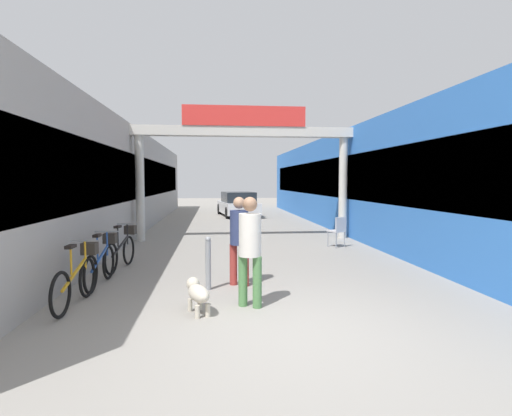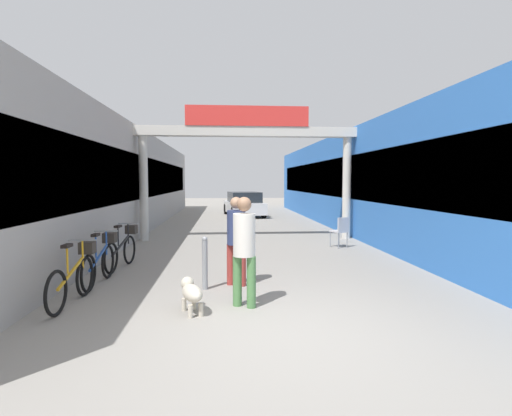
{
  "view_description": "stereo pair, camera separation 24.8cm",
  "coord_description": "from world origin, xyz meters",
  "views": [
    {
      "loc": [
        -0.97,
        -5.0,
        1.94
      ],
      "look_at": [
        0.0,
        4.33,
        1.3
      ],
      "focal_mm": 28.0,
      "sensor_mm": 36.0,
      "label": 1
    },
    {
      "loc": [
        -0.73,
        -5.03,
        1.94
      ],
      "look_at": [
        0.0,
        4.33,
        1.3
      ],
      "focal_mm": 28.0,
      "sensor_mm": 36.0,
      "label": 2
    }
  ],
  "objects": [
    {
      "name": "cafe_chair_aluminium_nearer",
      "position": [
        2.61,
        6.24,
        0.54
      ],
      "size": [
        0.54,
        0.54,
        0.89
      ],
      "color": "gray",
      "rests_on": "ground_plane"
    },
    {
      "name": "pedestrian_companion",
      "position": [
        -0.52,
        2.29,
        0.94
      ],
      "size": [
        0.46,
        0.46,
        1.65
      ],
      "color": "#99332D",
      "rests_on": "ground_plane"
    },
    {
      "name": "parked_car_white",
      "position": [
        0.31,
        16.87,
        0.64
      ],
      "size": [
        2.25,
        4.19,
        1.33
      ],
      "color": "silver",
      "rests_on": "ground_plane"
    },
    {
      "name": "ground_plane",
      "position": [
        0.0,
        0.0,
        0.0
      ],
      "size": [
        80.0,
        80.0,
        0.0
      ],
      "primitive_type": "plane",
      "color": "gray"
    },
    {
      "name": "bicycle_orange_nearest",
      "position": [
        -3.12,
        1.41,
        0.44
      ],
      "size": [
        0.46,
        1.69,
        0.98
      ],
      "color": "black",
      "rests_on": "ground_plane"
    },
    {
      "name": "bicycle_blue_second",
      "position": [
        -3.08,
        2.63,
        0.44
      ],
      "size": [
        0.46,
        1.69,
        0.98
      ],
      "color": "black",
      "rests_on": "ground_plane"
    },
    {
      "name": "arcade_sign_gateway",
      "position": [
        0.0,
        8.07,
        3.07
      ],
      "size": [
        7.4,
        0.47,
        4.34
      ],
      "color": "beige",
      "rests_on": "ground_plane"
    },
    {
      "name": "storefront_right",
      "position": [
        5.09,
        11.0,
        1.88
      ],
      "size": [
        3.0,
        26.0,
        3.76
      ],
      "color": "blue",
      "rests_on": "ground_plane"
    },
    {
      "name": "bicycle_black_third",
      "position": [
        -3.01,
        4.0,
        0.44
      ],
      "size": [
        0.46,
        1.68,
        0.98
      ],
      "color": "black",
      "rests_on": "ground_plane"
    },
    {
      "name": "dog_on_leash",
      "position": [
        -1.23,
        0.8,
        0.3
      ],
      "size": [
        0.45,
        0.69,
        0.49
      ],
      "color": "beige",
      "rests_on": "ground_plane"
    },
    {
      "name": "pedestrian_with_dog",
      "position": [
        -0.44,
        1.01,
        0.97
      ],
      "size": [
        0.46,
        0.46,
        1.7
      ],
      "color": "#4C7F47",
      "rests_on": "ground_plane"
    },
    {
      "name": "bollard_post_metal",
      "position": [
        -1.09,
        2.06,
        0.49
      ],
      "size": [
        0.1,
        0.1,
        0.95
      ],
      "color": "gray",
      "rests_on": "ground_plane"
    },
    {
      "name": "storefront_left",
      "position": [
        -5.09,
        11.0,
        1.88
      ],
      "size": [
        3.0,
        26.0,
        3.76
      ],
      "color": "#9E9993",
      "rests_on": "ground_plane"
    }
  ]
}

